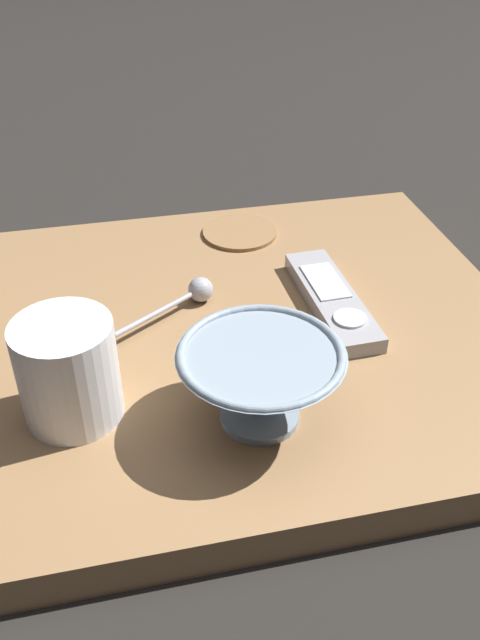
# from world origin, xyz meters

# --- Properties ---
(ground_plane) EXTENTS (6.00, 6.00, 0.00)m
(ground_plane) POSITION_xyz_m (0.00, 0.00, 0.00)
(ground_plane) COLOR black
(table) EXTENTS (0.61, 0.55, 0.04)m
(table) POSITION_xyz_m (0.00, 0.00, 0.02)
(table) COLOR #936D47
(table) RESTS_ON ground
(cereal_bowl) EXTENTS (0.15, 0.15, 0.08)m
(cereal_bowl) POSITION_xyz_m (-0.02, -0.15, 0.08)
(cereal_bowl) COLOR #8C9EAD
(cereal_bowl) RESTS_ON table
(coffee_mug) EXTENTS (0.09, 0.09, 0.10)m
(coffee_mug) POSITION_xyz_m (-0.19, -0.11, 0.09)
(coffee_mug) COLOR white
(coffee_mug) RESTS_ON table
(teaspoon) EXTENTS (0.12, 0.08, 0.03)m
(teaspoon) POSITION_xyz_m (-0.05, 0.05, 0.05)
(teaspoon) COLOR #A3A5B2
(teaspoon) RESTS_ON table
(tv_remote_near) EXTENTS (0.06, 0.19, 0.02)m
(tv_remote_near) POSITION_xyz_m (0.10, 0.01, 0.05)
(tv_remote_near) COLOR #9E9EA3
(tv_remote_near) RESTS_ON table
(drink_coaster) EXTENTS (0.10, 0.10, 0.01)m
(drink_coaster) POSITION_xyz_m (0.04, 0.20, 0.04)
(drink_coaster) COLOR olive
(drink_coaster) RESTS_ON table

